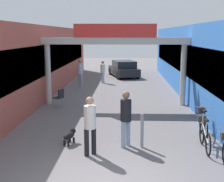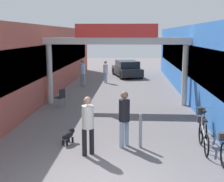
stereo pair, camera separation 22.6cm
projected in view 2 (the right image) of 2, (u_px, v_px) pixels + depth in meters
The scene contains 13 objects.
storefront_left at pixel (29, 61), 17.73m from camera, with size 3.00×26.00×3.91m.
storefront_right at pixel (211, 62), 17.11m from camera, with size 3.00×26.00×3.91m.
arcade_sign_gateway at pixel (116, 48), 15.14m from camera, with size 7.40×0.47×3.95m.
pedestrian_with_dog at pixel (88, 122), 8.90m from camera, with size 0.48×0.48×1.73m.
pedestrian_companion at pixel (124, 115), 9.58m from camera, with size 0.48×0.48×1.76m.
pedestrian_carrying_crate at pixel (83, 71), 20.91m from camera, with size 0.48×0.48×1.81m.
pedestrian_elderly_walking at pixel (106, 70), 22.34m from camera, with size 0.45×0.45×1.60m.
dog_on_leash at pixel (69, 135), 9.98m from camera, with size 0.42×0.65×0.46m.
bicycle_silver_second at pixel (203, 135), 9.49m from camera, with size 0.46×1.69×0.98m.
bicycle_black_third at pixel (203, 124), 10.61m from camera, with size 0.46×1.69×0.98m.
bollard_post_metal at pixel (140, 130), 9.57m from camera, with size 0.10×0.10×1.08m.
cafe_chair_black_nearer at pixel (61, 96), 14.91m from camera, with size 0.54×0.54×0.89m.
parked_car_black at pixel (127, 69), 25.69m from camera, with size 2.71×4.31×1.33m.
Camera 2 is at (0.74, -6.42, 3.46)m, focal length 50.00 mm.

